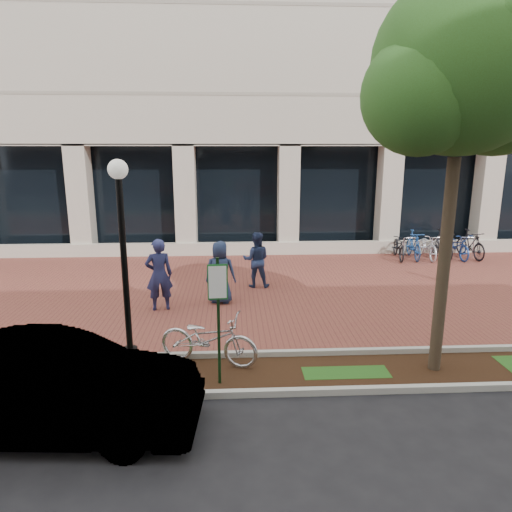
{
  "coord_description": "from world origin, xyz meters",
  "views": [
    {
      "loc": [
        -0.19,
        -12.93,
        4.08
      ],
      "look_at": [
        0.44,
        -0.8,
        1.2
      ],
      "focal_mm": 32.0,
      "sensor_mm": 36.0,
      "label": 1
    }
  ],
  "objects_px": {
    "bollard": "(440,266)",
    "street_tree": "(464,76)",
    "lamppost": "(124,252)",
    "pedestrian_left": "(159,275)",
    "locked_bicycle": "(208,339)",
    "pedestrian_right": "(220,272)",
    "parking_sign": "(218,305)",
    "sedan_near_curb": "(51,389)",
    "bike_rack_cluster": "(434,245)",
    "pedestrian_mid": "(256,260)"
  },
  "relations": [
    {
      "from": "bollard",
      "to": "street_tree",
      "type": "bearing_deg",
      "value": -114.89
    },
    {
      "from": "lamppost",
      "to": "pedestrian_left",
      "type": "height_order",
      "value": "lamppost"
    },
    {
      "from": "locked_bicycle",
      "to": "pedestrian_right",
      "type": "xyz_separation_m",
      "value": [
        0.14,
        3.6,
        0.33
      ]
    },
    {
      "from": "parking_sign",
      "to": "lamppost",
      "type": "relative_size",
      "value": 0.59
    },
    {
      "from": "parking_sign",
      "to": "sedan_near_curb",
      "type": "distance_m",
      "value": 2.82
    },
    {
      "from": "locked_bicycle",
      "to": "pedestrian_right",
      "type": "height_order",
      "value": "pedestrian_right"
    },
    {
      "from": "parking_sign",
      "to": "bollard",
      "type": "height_order",
      "value": "parking_sign"
    },
    {
      "from": "street_tree",
      "to": "bike_rack_cluster",
      "type": "relative_size",
      "value": 1.94
    },
    {
      "from": "pedestrian_left",
      "to": "bollard",
      "type": "xyz_separation_m",
      "value": [
        8.41,
        2.25,
        -0.47
      ]
    },
    {
      "from": "parking_sign",
      "to": "bike_rack_cluster",
      "type": "relative_size",
      "value": 0.65
    },
    {
      "from": "street_tree",
      "to": "locked_bicycle",
      "type": "relative_size",
      "value": 3.49
    },
    {
      "from": "locked_bicycle",
      "to": "sedan_near_curb",
      "type": "relative_size",
      "value": 0.46
    },
    {
      "from": "street_tree",
      "to": "pedestrian_right",
      "type": "xyz_separation_m",
      "value": [
        -4.18,
        4.01,
        -4.38
      ]
    },
    {
      "from": "pedestrian_right",
      "to": "bollard",
      "type": "distance_m",
      "value": 7.1
    },
    {
      "from": "pedestrian_right",
      "to": "bike_rack_cluster",
      "type": "height_order",
      "value": "pedestrian_right"
    },
    {
      "from": "locked_bicycle",
      "to": "pedestrian_mid",
      "type": "distance_m",
      "value": 5.16
    },
    {
      "from": "pedestrian_right",
      "to": "bollard",
      "type": "xyz_separation_m",
      "value": [
        6.86,
        1.77,
        -0.38
      ]
    },
    {
      "from": "lamppost",
      "to": "street_tree",
      "type": "distance_m",
      "value": 6.61
    },
    {
      "from": "locked_bicycle",
      "to": "bike_rack_cluster",
      "type": "distance_m",
      "value": 11.58
    },
    {
      "from": "parking_sign",
      "to": "street_tree",
      "type": "distance_m",
      "value": 5.57
    },
    {
      "from": "pedestrian_mid",
      "to": "bollard",
      "type": "height_order",
      "value": "pedestrian_mid"
    },
    {
      "from": "bike_rack_cluster",
      "to": "sedan_near_curb",
      "type": "relative_size",
      "value": 0.83
    },
    {
      "from": "pedestrian_left",
      "to": "pedestrian_mid",
      "type": "xyz_separation_m",
      "value": [
        2.58,
        1.89,
        -0.1
      ]
    },
    {
      "from": "pedestrian_left",
      "to": "pedestrian_right",
      "type": "height_order",
      "value": "pedestrian_left"
    },
    {
      "from": "street_tree",
      "to": "locked_bicycle",
      "type": "distance_m",
      "value": 6.41
    },
    {
      "from": "parking_sign",
      "to": "pedestrian_mid",
      "type": "xyz_separation_m",
      "value": [
        0.95,
        5.8,
        -0.64
      ]
    },
    {
      "from": "bike_rack_cluster",
      "to": "parking_sign",
      "type": "bearing_deg",
      "value": -127.85
    },
    {
      "from": "lamppost",
      "to": "pedestrian_mid",
      "type": "height_order",
      "value": "lamppost"
    },
    {
      "from": "street_tree",
      "to": "pedestrian_mid",
      "type": "bearing_deg",
      "value": 120.1
    },
    {
      "from": "lamppost",
      "to": "street_tree",
      "type": "relative_size",
      "value": 0.56
    },
    {
      "from": "parking_sign",
      "to": "street_tree",
      "type": "relative_size",
      "value": 0.33
    },
    {
      "from": "parking_sign",
      "to": "street_tree",
      "type": "xyz_separation_m",
      "value": [
        4.09,
        0.38,
        3.75
      ]
    },
    {
      "from": "street_tree",
      "to": "locked_bicycle",
      "type": "height_order",
      "value": "street_tree"
    },
    {
      "from": "street_tree",
      "to": "parking_sign",
      "type": "bearing_deg",
      "value": -174.71
    },
    {
      "from": "sedan_near_curb",
      "to": "lamppost",
      "type": "bearing_deg",
      "value": -11.85
    },
    {
      "from": "lamppost",
      "to": "pedestrian_mid",
      "type": "distance_m",
      "value": 5.73
    },
    {
      "from": "bollard",
      "to": "locked_bicycle",
      "type": "bearing_deg",
      "value": -142.52
    },
    {
      "from": "bike_rack_cluster",
      "to": "sedan_near_curb",
      "type": "xyz_separation_m",
      "value": [
        -10.25,
        -10.36,
        0.19
      ]
    },
    {
      "from": "street_tree",
      "to": "pedestrian_mid",
      "type": "xyz_separation_m",
      "value": [
        -3.14,
        5.42,
        -4.39
      ]
    },
    {
      "from": "parking_sign",
      "to": "bollard",
      "type": "distance_m",
      "value": 9.21
    },
    {
      "from": "pedestrian_mid",
      "to": "pedestrian_right",
      "type": "height_order",
      "value": "pedestrian_right"
    },
    {
      "from": "parking_sign",
      "to": "pedestrian_right",
      "type": "distance_m",
      "value": 4.43
    },
    {
      "from": "locked_bicycle",
      "to": "pedestrian_left",
      "type": "distance_m",
      "value": 3.45
    },
    {
      "from": "street_tree",
      "to": "pedestrian_left",
      "type": "distance_m",
      "value": 7.98
    },
    {
      "from": "locked_bicycle",
      "to": "pedestrian_mid",
      "type": "xyz_separation_m",
      "value": [
        1.18,
        5.01,
        0.31
      ]
    },
    {
      "from": "bollard",
      "to": "sedan_near_curb",
      "type": "xyz_separation_m",
      "value": [
        -9.16,
        -7.45,
        0.23
      ]
    },
    {
      "from": "pedestrian_left",
      "to": "bike_rack_cluster",
      "type": "bearing_deg",
      "value": -164.78
    },
    {
      "from": "pedestrian_left",
      "to": "pedestrian_mid",
      "type": "distance_m",
      "value": 3.2
    },
    {
      "from": "pedestrian_left",
      "to": "sedan_near_curb",
      "type": "xyz_separation_m",
      "value": [
        -0.76,
        -5.2,
        -0.24
      ]
    },
    {
      "from": "parking_sign",
      "to": "lamppost",
      "type": "bearing_deg",
      "value": 147.91
    }
  ]
}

